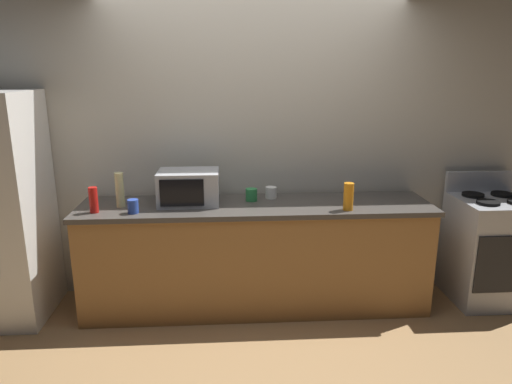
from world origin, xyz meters
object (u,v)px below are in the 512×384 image
mug_white (271,193)px  mug_blue (133,206)px  microwave (189,187)px  mug_green (251,195)px  bottle_hot_sauce (93,200)px  bottle_vinegar (120,190)px  stove_range (489,249)px  bottle_dish_soap (348,197)px

mug_white → mug_blue: 1.13m
microwave → mug_green: bearing=5.8°
microwave → bottle_hot_sauce: (-0.70, -0.20, -0.04)m
mug_blue → mug_white: bearing=18.0°
microwave → bottle_hot_sauce: microwave is taller
microwave → mug_blue: bearing=-150.1°
bottle_vinegar → mug_green: bottle_vinegar is taller
bottle_hot_sauce → mug_blue: size_ratio=1.86×
microwave → mug_green: 0.52m
stove_range → mug_green: (-2.03, 0.10, 0.49)m
microwave → mug_blue: 0.47m
mug_blue → bottle_dish_soap: bearing=-0.8°
bottle_vinegar → mug_green: size_ratio=2.70×
microwave → mug_white: 0.69m
microwave → bottle_vinegar: size_ratio=1.74×
stove_range → bottle_dish_soap: size_ratio=5.06×
microwave → stove_range: bearing=-1.1°
mug_white → microwave: bearing=-170.0°
stove_range → bottle_dish_soap: bearing=-171.0°
mug_green → mug_blue: mug_blue is taller
microwave → bottle_vinegar: bottle_vinegar is taller
bottle_hot_sauce → mug_blue: (0.30, -0.03, -0.05)m
mug_green → mug_white: bearing=21.9°
bottle_dish_soap → bottle_vinegar: bearing=173.5°
microwave → mug_white: (0.68, 0.12, -0.09)m
microwave → bottle_vinegar: (-0.53, -0.05, 0.00)m
bottle_vinegar → mug_green: (1.04, 0.10, -0.09)m
bottle_vinegar → mug_white: (1.21, 0.17, -0.09)m
mug_blue → stove_range: bearing=3.6°
bottle_hot_sauce → mug_blue: bottle_hot_sauce is taller
bottle_hot_sauce → bottle_dish_soap: bottle_dish_soap is taller
stove_range → mug_blue: bearing=-176.4°
stove_range → bottle_vinegar: 3.13m
microwave → mug_white: microwave is taller
mug_blue → bottle_hot_sauce: bearing=173.4°
bottle_vinegar → bottle_dish_soap: bottle_vinegar is taller
bottle_hot_sauce → bottle_vinegar: bottle_vinegar is taller
bottle_hot_sauce → bottle_dish_soap: (1.94, -0.06, 0.01)m
bottle_dish_soap → mug_green: bearing=157.2°
bottle_vinegar → mug_white: bearing=8.1°
bottle_dish_soap → mug_white: bottle_dish_soap is taller
bottle_hot_sauce → mug_white: bearing=12.9°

